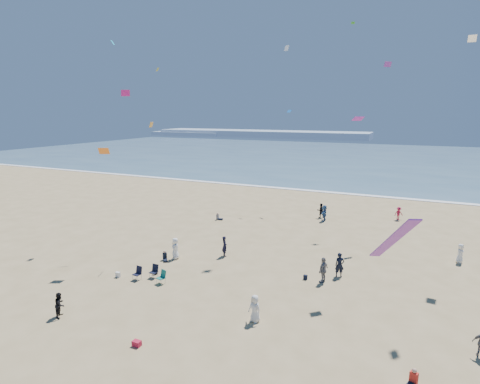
% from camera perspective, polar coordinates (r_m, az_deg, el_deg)
% --- Properties ---
extents(ground, '(220.00, 220.00, 0.00)m').
position_cam_1_polar(ground, '(20.84, -15.62, -24.17)').
color(ground, tan).
rests_on(ground, ground).
extents(ocean, '(220.00, 100.00, 0.06)m').
position_cam_1_polar(ocean, '(108.87, 18.29, 4.97)').
color(ocean, '#476B84').
rests_on(ocean, ground).
extents(surf_line, '(220.00, 1.20, 0.08)m').
position_cam_1_polar(surf_line, '(59.94, 12.95, 0.00)').
color(surf_line, white).
rests_on(surf_line, ground).
extents(headland_far, '(110.00, 20.00, 3.20)m').
position_cam_1_polar(headland_far, '(196.32, 3.04, 8.86)').
color(headland_far, '#7A8EA8').
rests_on(headland_far, ground).
extents(headland_near, '(40.00, 14.00, 2.00)m').
position_cam_1_polar(headland_near, '(209.90, -7.82, 8.81)').
color(headland_near, '#7A8EA8').
rests_on(headland_near, ground).
extents(standing_flyers, '(23.86, 39.92, 1.92)m').
position_cam_1_polar(standing_flyers, '(31.23, 11.74, -9.46)').
color(standing_flyers, silver).
rests_on(standing_flyers, ground).
extents(seated_group, '(21.55, 31.37, 0.84)m').
position_cam_1_polar(seated_group, '(24.20, -2.49, -17.03)').
color(seated_group, white).
rests_on(seated_group, ground).
extents(chair_cluster, '(2.71, 1.43, 1.00)m').
position_cam_1_polar(chair_cluster, '(28.99, -13.51, -12.07)').
color(chair_cluster, black).
rests_on(chair_cluster, ground).
extents(white_tote, '(0.35, 0.20, 0.40)m').
position_cam_1_polar(white_tote, '(30.31, -18.11, -11.88)').
color(white_tote, silver).
rests_on(white_tote, ground).
extents(black_backpack, '(0.30, 0.22, 0.38)m').
position_cam_1_polar(black_backpack, '(30.06, -12.77, -11.78)').
color(black_backpack, black).
rests_on(black_backpack, ground).
extents(cooler, '(0.45, 0.30, 0.30)m').
position_cam_1_polar(cooler, '(22.12, -15.46, -21.35)').
color(cooler, '#BA1A36').
rests_on(cooler, ground).
extents(navy_bag, '(0.28, 0.18, 0.34)m').
position_cam_1_polar(navy_bag, '(28.94, 9.93, -12.67)').
color(navy_bag, black).
rests_on(navy_bag, ground).
extents(kites_aloft, '(41.50, 46.86, 27.38)m').
position_cam_1_polar(kites_aloft, '(25.76, 18.59, 15.88)').
color(kites_aloft, white).
rests_on(kites_aloft, ground).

